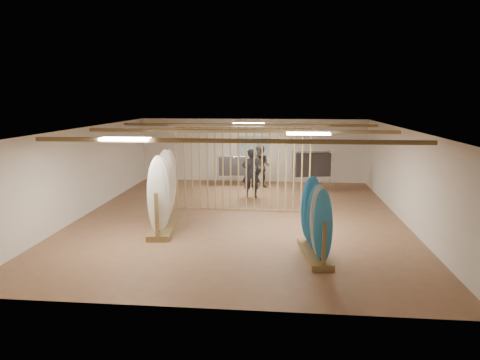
# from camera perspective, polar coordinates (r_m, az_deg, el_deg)

# --- Properties ---
(floor) EXTENTS (12.00, 12.00, 0.00)m
(floor) POSITION_cam_1_polar(r_m,az_deg,el_deg) (13.59, -0.00, -4.97)
(floor) COLOR #8E6244
(floor) RESTS_ON ground
(ceiling) EXTENTS (12.00, 12.00, 0.00)m
(ceiling) POSITION_cam_1_polar(r_m,az_deg,el_deg) (13.10, -0.00, 6.89)
(ceiling) COLOR gray
(ceiling) RESTS_ON ground
(wall_back) EXTENTS (12.00, 0.00, 12.00)m
(wall_back) POSITION_cam_1_polar(r_m,az_deg,el_deg) (19.19, 1.71, 3.97)
(wall_back) COLOR white
(wall_back) RESTS_ON ground
(wall_front) EXTENTS (12.00, 0.00, 12.00)m
(wall_front) POSITION_cam_1_polar(r_m,az_deg,el_deg) (7.49, -4.42, -7.18)
(wall_front) COLOR white
(wall_front) RESTS_ON ground
(wall_left) EXTENTS (0.00, 12.00, 12.00)m
(wall_left) POSITION_cam_1_polar(r_m,az_deg,el_deg) (14.62, -19.91, 1.12)
(wall_left) COLOR white
(wall_left) RESTS_ON ground
(wall_right) EXTENTS (0.00, 12.00, 12.00)m
(wall_right) POSITION_cam_1_polar(r_m,az_deg,el_deg) (13.74, 21.24, 0.44)
(wall_right) COLOR white
(wall_right) RESTS_ON ground
(ceiling_slats) EXTENTS (9.50, 6.12, 0.10)m
(ceiling_slats) POSITION_cam_1_polar(r_m,az_deg,el_deg) (13.11, -0.00, 6.54)
(ceiling_slats) COLOR olive
(ceiling_slats) RESTS_ON ground
(light_panels) EXTENTS (1.20, 0.35, 0.06)m
(light_panels) POSITION_cam_1_polar(r_m,az_deg,el_deg) (13.10, -0.00, 6.63)
(light_panels) COLOR white
(light_panels) RESTS_ON ground
(bamboo_partition) EXTENTS (4.45, 0.05, 2.78)m
(bamboo_partition) POSITION_cam_1_polar(r_m,az_deg,el_deg) (14.06, 0.31, 1.42)
(bamboo_partition) COLOR tan
(bamboo_partition) RESTS_ON ground
(poster) EXTENTS (1.40, 0.03, 0.90)m
(poster) POSITION_cam_1_polar(r_m,az_deg,el_deg) (19.15, 1.71, 4.56)
(poster) COLOR teal
(poster) RESTS_ON ground
(rack_left) EXTENTS (0.86, 2.36, 2.20)m
(rack_left) POSITION_cam_1_polar(r_m,az_deg,el_deg) (12.36, -10.18, -3.18)
(rack_left) COLOR olive
(rack_left) RESTS_ON floor
(rack_right) EXTENTS (0.75, 1.98, 1.84)m
(rack_right) POSITION_cam_1_polar(r_m,az_deg,el_deg) (10.33, 10.00, -6.69)
(rack_right) COLOR olive
(rack_right) RESTS_ON floor
(clothing_rack_a) EXTENTS (1.23, 0.46, 1.32)m
(clothing_rack_a) POSITION_cam_1_polar(r_m,az_deg,el_deg) (18.10, -1.04, 1.83)
(clothing_rack_a) COLOR silver
(clothing_rack_a) RESTS_ON floor
(clothing_rack_b) EXTENTS (1.51, 0.67, 1.65)m
(clothing_rack_b) POSITION_cam_1_polar(r_m,az_deg,el_deg) (17.46, 9.63, 2.04)
(clothing_rack_b) COLOR silver
(clothing_rack_b) RESTS_ON floor
(shopper_a) EXTENTS (0.80, 0.56, 2.13)m
(shopper_a) POSITION_cam_1_polar(r_m,az_deg,el_deg) (16.03, 1.47, 1.37)
(shopper_a) COLOR black
(shopper_a) RESTS_ON floor
(shopper_b) EXTENTS (1.06, 0.87, 2.04)m
(shopper_b) POSITION_cam_1_polar(r_m,az_deg,el_deg) (17.85, 2.84, 2.20)
(shopper_b) COLOR #352D29
(shopper_b) RESTS_ON floor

